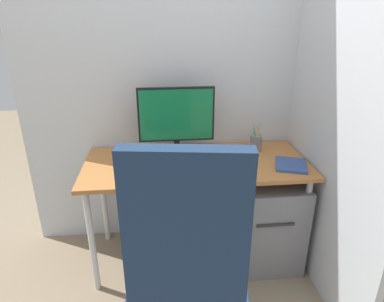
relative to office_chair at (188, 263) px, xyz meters
name	(u,v)px	position (x,y,z in m)	size (l,w,h in m)	color
ground_plane	(196,254)	(0.13, 0.79, -0.62)	(8.00, 8.00, 0.00)	gray
wall_back	(191,42)	(0.13, 1.12, 0.78)	(2.26, 0.04, 2.80)	silver
wall_side_right	(335,48)	(0.85, 0.67, 0.78)	(0.04, 1.48, 2.80)	silver
desk	(196,172)	(0.13, 0.79, 0.03)	(1.39, 0.60, 0.71)	#B27038
office_chair	(188,263)	(0.00, 0.00, 0.00)	(0.61, 0.62, 1.19)	black
filing_cabinet	(260,216)	(0.56, 0.77, -0.32)	(0.46, 0.55, 0.60)	slate
monitor	(176,117)	(0.01, 0.94, 0.35)	(0.48, 0.13, 0.44)	black
keyboard	(178,169)	(0.01, 0.67, 0.11)	(0.48, 0.18, 0.03)	black
mouse	(246,165)	(0.41, 0.68, 0.11)	(0.06, 0.11, 0.03)	gray
pen_holder	(256,142)	(0.54, 0.94, 0.15)	(0.08, 0.08, 0.19)	slate
notebook	(291,165)	(0.69, 0.67, 0.10)	(0.18, 0.21, 0.02)	#334C8C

